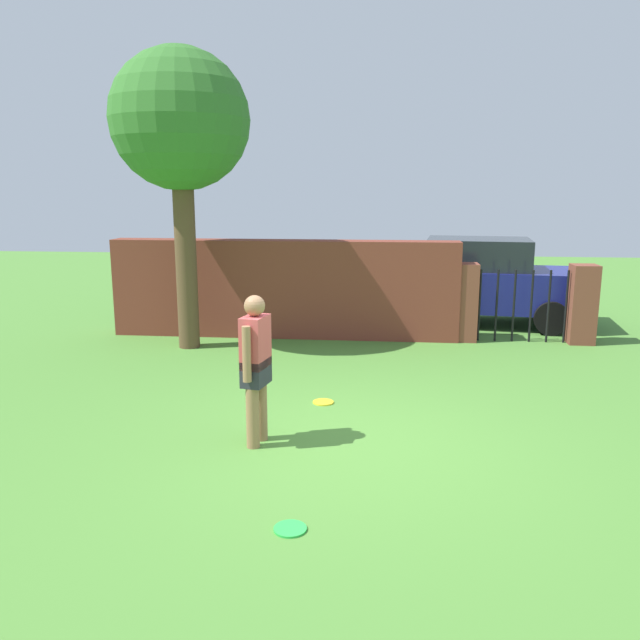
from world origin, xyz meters
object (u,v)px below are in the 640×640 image
(person, at_px, (256,363))
(frisbee_green, at_px, (290,529))
(tree, at_px, (180,124))
(car, at_px, (477,281))
(frisbee_yellow, at_px, (323,402))

(person, distance_m, frisbee_green, 2.04)
(tree, relative_size, frisbee_green, 18.27)
(car, xyz_separation_m, frisbee_green, (-2.58, -8.38, -0.85))
(tree, relative_size, person, 3.05)
(tree, height_order, frisbee_green, tree)
(tree, xyz_separation_m, person, (2.02, -4.07, -2.82))
(person, relative_size, frisbee_yellow, 6.00)
(car, height_order, frisbee_green, car)
(tree, relative_size, frisbee_yellow, 18.27)
(frisbee_green, distance_m, frisbee_yellow, 3.10)
(car, distance_m, frisbee_yellow, 5.95)
(car, xyz_separation_m, frisbee_yellow, (-2.61, -5.27, -0.85))
(frisbee_yellow, bearing_deg, person, -112.81)
(tree, bearing_deg, frisbee_yellow, -46.02)
(person, bearing_deg, tree, -142.00)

